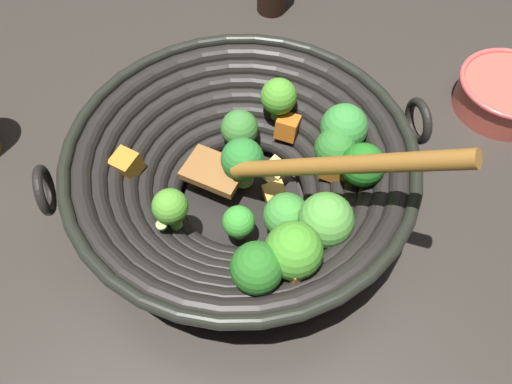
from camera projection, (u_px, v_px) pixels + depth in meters
name	position (u px, v px, depth m)	size (l,w,h in m)	color
ground_plane	(242.00, 203.00, 0.63)	(4.00, 4.00, 0.00)	#332D28
wok	(246.00, 172.00, 0.58)	(0.39, 0.42, 0.22)	black
prep_bowl	(506.00, 93.00, 0.70)	(0.14, 0.14, 0.05)	#D15647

